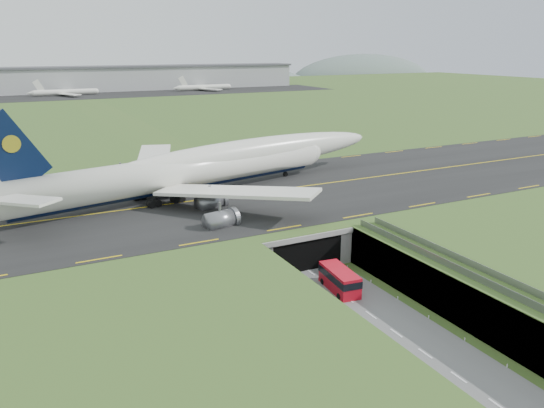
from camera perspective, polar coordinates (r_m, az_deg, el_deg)
ground at (r=76.59m, az=6.95°, el=-9.37°), size 900.00×900.00×0.00m
airfield_deck at (r=75.33m, az=7.03°, el=-7.31°), size 800.00×800.00×6.00m
trench_road at (r=71.15m, az=10.35°, el=-11.58°), size 12.00×75.00×0.20m
taxiway at (r=101.68m, az=-3.24°, el=1.00°), size 800.00×44.00×0.18m
tunnel_portal at (r=88.51m, az=1.04°, el=-3.25°), size 17.00×22.30×6.00m
guideway at (r=68.63m, az=24.01°, el=-9.06°), size 3.00×53.00×7.05m
jumbo_jet at (r=103.37m, az=-6.84°, el=4.05°), size 87.57×56.73×19.18m
shuttle_tram at (r=76.18m, az=7.27°, el=-8.08°), size 3.76×8.06×3.17m
cargo_terminal at (r=358.93m, az=-21.07°, el=12.41°), size 320.00×67.00×15.60m
distant_hills at (r=499.12m, az=-15.11°, el=11.72°), size 700.00×91.00×60.00m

